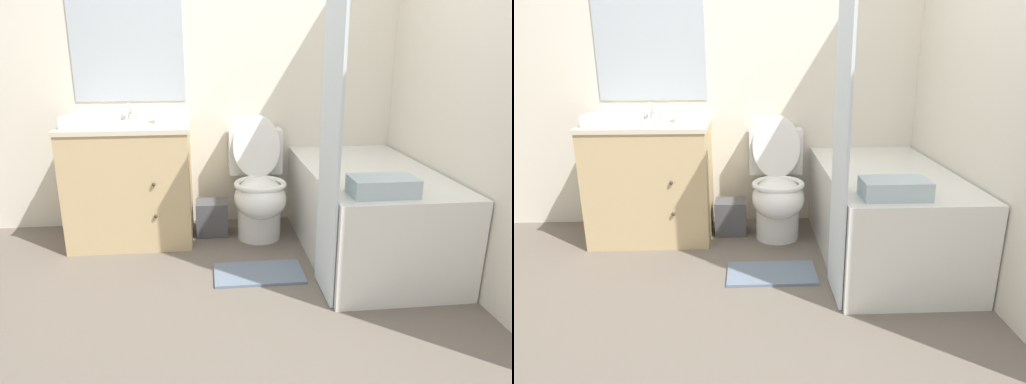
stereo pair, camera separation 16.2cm
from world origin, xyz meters
TOP-DOWN VIEW (x-y plane):
  - ground_plane at (0.00, 0.00)m, footprint 14.00×14.00m
  - wall_back at (-0.01, 1.59)m, footprint 8.00×0.06m
  - wall_right at (1.21, 0.78)m, footprint 0.05×2.57m
  - vanity_cabinet at (-0.77, 1.28)m, footprint 0.83×0.61m
  - sink_faucet at (-0.77, 1.47)m, footprint 0.14×0.12m
  - toilet at (0.12, 1.23)m, footprint 0.39×0.65m
  - bathtub at (0.78, 0.86)m, footprint 0.78×1.41m
  - shower_curtain at (0.38, 0.37)m, footprint 0.02×0.35m
  - wastebasket at (-0.22, 1.29)m, footprint 0.22×0.19m
  - tissue_box at (-0.52, 1.32)m, footprint 0.11×0.14m
  - hand_towel_folded at (-1.03, 1.14)m, footprint 0.23×0.15m
  - bath_towel_folded at (0.66, 0.32)m, footprint 0.34×0.20m
  - bath_mat at (0.05, 0.61)m, footprint 0.54×0.30m

SIDE VIEW (x-z plane):
  - ground_plane at x=0.00m, z-range 0.00..0.00m
  - bath_mat at x=0.05m, z-range 0.00..0.02m
  - wastebasket at x=-0.22m, z-range 0.00..0.25m
  - bathtub at x=0.78m, z-range 0.00..0.58m
  - toilet at x=0.12m, z-range -0.08..0.78m
  - vanity_cabinet at x=-0.77m, z-range 0.01..0.83m
  - bath_towel_folded at x=0.66m, z-range 0.58..0.67m
  - sink_faucet at x=-0.77m, z-range 0.80..0.92m
  - hand_towel_folded at x=-1.03m, z-range 0.82..0.90m
  - tissue_box at x=-0.52m, z-range 0.81..0.93m
  - shower_curtain at x=0.38m, z-range 0.00..1.85m
  - wall_right at x=1.21m, z-range 0.00..2.50m
  - wall_back at x=-0.01m, z-range 0.00..2.50m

